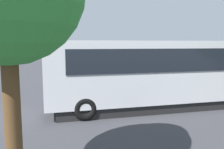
# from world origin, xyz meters

# --- Properties ---
(ground_plane) EXTENTS (80.00, 80.00, 0.00)m
(ground_plane) POSITION_xyz_m (0.00, 0.00, 0.00)
(ground_plane) COLOR #38383D
(tour_bus) EXTENTS (10.76, 2.73, 3.25)m
(tour_bus) POSITION_xyz_m (-1.28, 4.83, 1.65)
(tour_bus) COLOR silver
(tour_bus) RESTS_ON ground_plane
(spectator_far_left) EXTENTS (0.58, 0.36, 1.71)m
(spectator_far_left) POSITION_xyz_m (-3.28, 2.18, 1.01)
(spectator_far_left) COLOR black
(spectator_far_left) RESTS_ON ground_plane
(spectator_left) EXTENTS (0.58, 0.38, 1.66)m
(spectator_left) POSITION_xyz_m (-2.02, 1.98, 0.99)
(spectator_left) COLOR black
(spectator_left) RESTS_ON ground_plane
(spectator_centre) EXTENTS (0.58, 0.35, 1.80)m
(spectator_centre) POSITION_xyz_m (-0.73, 2.30, 1.08)
(spectator_centre) COLOR black
(spectator_centre) RESTS_ON ground_plane
(spectator_right) EXTENTS (0.58, 0.37, 1.75)m
(spectator_right) POSITION_xyz_m (0.42, 2.20, 1.04)
(spectator_right) COLOR black
(spectator_right) RESTS_ON ground_plane
(parked_motorcycle_silver) EXTENTS (2.05, 0.58, 0.99)m
(parked_motorcycle_silver) POSITION_xyz_m (0.70, 2.70, 0.48)
(parked_motorcycle_silver) COLOR black
(parked_motorcycle_silver) RESTS_ON ground_plane
(stunt_motorcycle) EXTENTS (2.00, 0.83, 1.23)m
(stunt_motorcycle) POSITION_xyz_m (3.13, -2.06, 0.61)
(stunt_motorcycle) COLOR black
(stunt_motorcycle) RESTS_ON ground_plane
(traffic_cone) EXTENTS (0.34, 0.34, 0.63)m
(traffic_cone) POSITION_xyz_m (0.23, -3.06, 0.30)
(traffic_cone) COLOR orange
(traffic_cone) RESTS_ON ground_plane
(bay_line_a) EXTENTS (0.22, 4.79, 0.01)m
(bay_line_a) POSITION_xyz_m (-2.78, -0.17, 0.00)
(bay_line_a) COLOR white
(bay_line_a) RESTS_ON ground_plane
(bay_line_b) EXTENTS (0.21, 4.47, 0.01)m
(bay_line_b) POSITION_xyz_m (0.16, -0.17, 0.00)
(bay_line_b) COLOR white
(bay_line_b) RESTS_ON ground_plane
(bay_line_c) EXTENTS (0.21, 4.50, 0.01)m
(bay_line_c) POSITION_xyz_m (3.10, -0.17, 0.00)
(bay_line_c) COLOR white
(bay_line_c) RESTS_ON ground_plane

